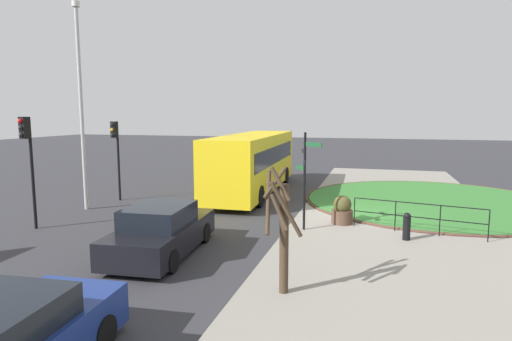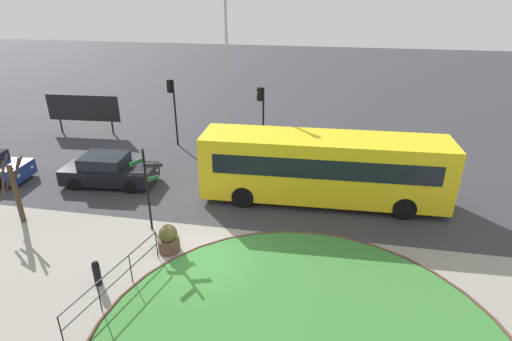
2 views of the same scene
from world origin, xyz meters
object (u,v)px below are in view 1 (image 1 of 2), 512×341
Objects in this scene: bollard_foreground at (407,226)px; street_tree_bare at (282,228)px; planter_near_signpost at (342,211)px; traffic_light_near at (28,148)px; traffic_light_far at (116,143)px; bus_yellow at (254,162)px; car_far_lane at (161,232)px; signpost_directional at (305,174)px; lamppost_tall at (81,102)px.

bollard_foreground is 0.31× the size of street_tree_bare.
planter_near_signpost is (1.62, 2.25, 0.02)m from bollard_foreground.
traffic_light_near is 1.07× the size of traffic_light_far.
traffic_light_far is 13.22m from street_tree_bare.
bollard_foreground is 6.26m from street_tree_bare.
street_tree_bare is (-6.93, 0.87, 1.09)m from planter_near_signpost.
traffic_light_near is (-2.27, 13.13, 2.52)m from bollard_foreground.
traffic_light_near is (-9.35, 5.76, 1.32)m from bus_yellow.
street_tree_bare reaches higher than planter_near_signpost.
bus_yellow reaches higher than car_far_lane.
street_tree_bare is at bearing 57.00° from traffic_light_far.
signpost_directional is at bearing 3.96° from street_tree_bare.
planter_near_signpost is (0.48, -11.18, -4.24)m from lamppost_tall.
traffic_light_far is at bearing -7.09° from lamppost_tall.
traffic_light_near is 0.46× the size of lamppost_tall.
traffic_light_near reaches higher than signpost_directional.
bollard_foreground is at bearing -125.80° from planter_near_signpost.
planter_near_signpost reaches higher than bollard_foreground.
bus_yellow is at bearing 153.49° from traffic_light_near.
lamppost_tall is (-5.94, 6.06, 3.06)m from bus_yellow.
traffic_light_near is at bearing -174.92° from lamppost_tall.
planter_near_signpost is (-1.57, -10.93, -2.32)m from traffic_light_far.
bus_yellow is 3.65× the size of street_tree_bare.
bollard_foreground is at bearing -95.81° from signpost_directional.
lamppost_tall reaches higher than signpost_directional.
planter_near_signpost is at bearing -7.20° from street_tree_bare.
signpost_directional is at bearing 134.89° from planter_near_signpost.
signpost_directional is 0.87× the size of traffic_light_near.
traffic_light_near is (1.25, 5.93, 2.29)m from car_far_lane.
traffic_light_near is at bearing 73.09° from street_tree_bare.
bus_yellow is at bearing 131.02° from traffic_light_far.
bollard_foreground is 8.02m from car_far_lane.
planter_near_signpost is at bearing 54.20° from bollard_foreground.
bollard_foreground is 0.23× the size of traffic_light_near.
planter_near_signpost is at bearing 89.03° from traffic_light_far.
traffic_light_far is (2.83, 9.66, 0.75)m from signpost_directional.
lamppost_tall is at bearing -169.80° from traffic_light_near.
bus_yellow is 13.10m from street_tree_bare.
signpost_directional reaches higher than street_tree_bare.
lamppost_tall is (0.78, 9.92, 2.67)m from signpost_directional.
signpost_directional is 2.38m from planter_near_signpost.
car_far_lane is 1.54× the size of street_tree_bare.
traffic_light_far is 0.43× the size of lamppost_tall.
traffic_light_far reaches higher than signpost_directional.
signpost_directional is 3.76× the size of bollard_foreground.
bus_yellow is 10.65m from car_far_lane.
street_tree_bare is at bearing -176.04° from signpost_directional.
planter_near_signpost is at bearing -48.14° from car_far_lane.
lamppost_tall reaches higher than bus_yellow.
signpost_directional is 0.32× the size of bus_yellow.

